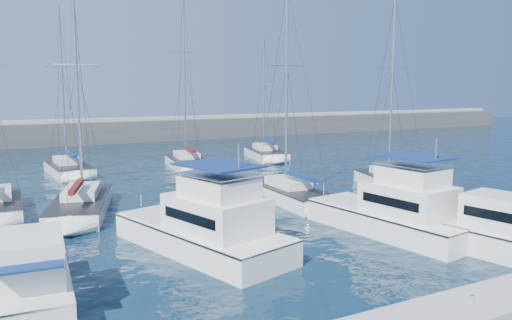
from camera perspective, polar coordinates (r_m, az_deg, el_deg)
name	(u,v)px	position (r m, az deg, el deg)	size (l,w,h in m)	color
ground	(295,235)	(26.66, 4.52, -8.51)	(220.00, 220.00, 0.00)	black
breakwater	(103,135)	(75.14, -17.09, 2.76)	(160.00, 6.00, 4.45)	#424244
dock	(471,311)	(18.77, 23.39, -15.54)	(40.00, 2.20, 0.60)	gray
dock_cleat_centre	(472,299)	(18.61, 23.47, -14.34)	(0.16, 0.16, 0.25)	silver
motor_yacht_port_outer	(30,283)	(19.51, -24.42, -12.65)	(3.07, 6.80, 3.20)	silver
motor_yacht_port_inner	(207,229)	(23.69, -5.67, -7.81)	(6.21, 10.39, 4.69)	silver
motor_yacht_stbd_inner	(396,213)	(27.41, 15.75, -5.88)	(4.76, 9.70, 4.69)	silver
motor_yacht_stbd_outer	(488,232)	(26.12, 25.03, -7.47)	(4.00, 6.90, 3.20)	silver
sailboat_mid_b	(81,204)	(32.90, -19.35, -4.82)	(5.42, 9.53, 14.55)	silver
sailboat_mid_c	(291,194)	(34.11, 4.04, -3.90)	(3.14, 8.01, 14.68)	silver
sailboat_mid_e	(393,182)	(39.85, 15.39, -2.42)	(5.02, 8.47, 14.85)	silver
sailboat_back_a	(69,169)	(47.72, -20.62, -0.94)	(3.59, 7.99, 15.29)	silver
sailboat_back_b	(188,162)	(48.81, -7.82, -0.26)	(4.15, 8.09, 17.87)	silver
sailboat_back_c	(266,154)	(55.05, 1.11, 0.71)	(4.65, 8.28, 13.50)	silver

